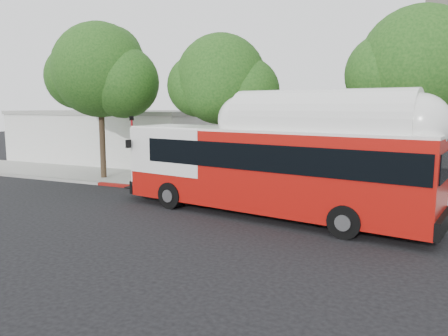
% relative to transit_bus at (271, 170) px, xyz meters
% --- Properties ---
extents(ground, '(120.00, 120.00, 0.00)m').
position_rel_transit_bus_xyz_m(ground, '(-3.59, -1.03, -1.99)').
color(ground, black).
rests_on(ground, ground).
extents(sidewalk, '(60.00, 5.00, 0.15)m').
position_rel_transit_bus_xyz_m(sidewalk, '(-3.59, 5.47, -1.91)').
color(sidewalk, gray).
rests_on(sidewalk, ground).
extents(curb_strip, '(60.00, 0.30, 0.15)m').
position_rel_transit_bus_xyz_m(curb_strip, '(-3.59, 2.87, -1.91)').
color(curb_strip, gray).
rests_on(curb_strip, ground).
extents(red_curb_segment, '(10.00, 0.32, 0.16)m').
position_rel_transit_bus_xyz_m(red_curb_segment, '(-6.59, 2.87, -1.91)').
color(red_curb_segment, maroon).
rests_on(red_curb_segment, ground).
extents(street_tree_left, '(6.67, 5.80, 9.74)m').
position_rel_transit_bus_xyz_m(street_tree_left, '(-12.12, 4.53, 4.61)').
color(street_tree_left, '#2D2116').
rests_on(street_tree_left, ground).
extents(street_tree_mid, '(5.75, 5.00, 8.62)m').
position_rel_transit_bus_xyz_m(street_tree_mid, '(-4.19, 5.03, 3.92)').
color(street_tree_mid, '#2D2116').
rests_on(street_tree_mid, ground).
extents(street_tree_right, '(6.21, 5.40, 9.18)m').
position_rel_transit_bus_xyz_m(street_tree_right, '(5.84, 4.83, 4.27)').
color(street_tree_right, '#2D2116').
rests_on(street_tree_right, ground).
extents(low_commercial_bldg, '(16.20, 10.20, 4.25)m').
position_rel_transit_bus_xyz_m(low_commercial_bldg, '(-17.59, 12.97, 0.16)').
color(low_commercial_bldg, silver).
rests_on(low_commercial_bldg, ground).
extents(transit_bus, '(14.62, 5.17, 4.26)m').
position_rel_transit_bus_xyz_m(transit_bus, '(0.00, 0.00, 0.00)').
color(transit_bus, '#A7110B').
rests_on(transit_bus, ground).
extents(signal_pole, '(0.12, 0.39, 4.08)m').
position_rel_transit_bus_xyz_m(signal_pole, '(-9.49, 3.34, 0.10)').
color(signal_pole, '#A2111A').
rests_on(signal_pole, ground).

